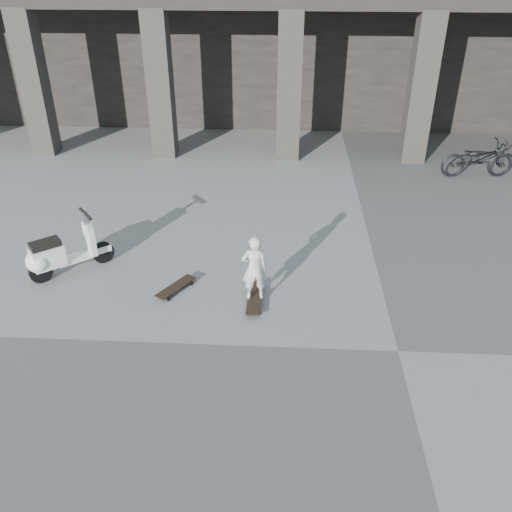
# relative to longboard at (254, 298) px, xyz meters

# --- Properties ---
(ground) EXTENTS (90.00, 90.00, 0.00)m
(ground) POSITION_rel_longboard_xyz_m (2.32, -1.20, -0.08)
(ground) COLOR #4E4E4B
(ground) RESTS_ON ground
(colonnade) EXTENTS (28.00, 8.82, 6.00)m
(colonnade) POSITION_rel_longboard_xyz_m (2.32, 12.57, 2.95)
(colonnade) COLOR black
(colonnade) RESTS_ON ground
(longboard) EXTENTS (0.26, 1.05, 0.10)m
(longboard) POSITION_rel_longboard_xyz_m (0.00, 0.00, 0.00)
(longboard) COLOR black
(longboard) RESTS_ON ground
(skateboard_spare) EXTENTS (0.66, 0.86, 0.10)m
(skateboard_spare) POSITION_rel_longboard_xyz_m (-1.45, 0.26, -0.00)
(skateboard_spare) COLOR black
(skateboard_spare) RESTS_ON ground
(child) EXTENTS (0.49, 0.36, 1.21)m
(child) POSITION_rel_longboard_xyz_m (0.00, 0.00, 0.63)
(child) COLOR beige
(child) RESTS_ON longboard
(scooter) EXTENTS (1.37, 1.17, 1.15)m
(scooter) POSITION_rel_longboard_xyz_m (-3.76, 0.64, 0.37)
(scooter) COLOR black
(scooter) RESTS_ON ground
(bicycle) EXTENTS (1.93, 0.80, 0.99)m
(bicycle) POSITION_rel_longboard_xyz_m (5.56, 6.10, 0.41)
(bicycle) COLOR black
(bicycle) RESTS_ON ground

